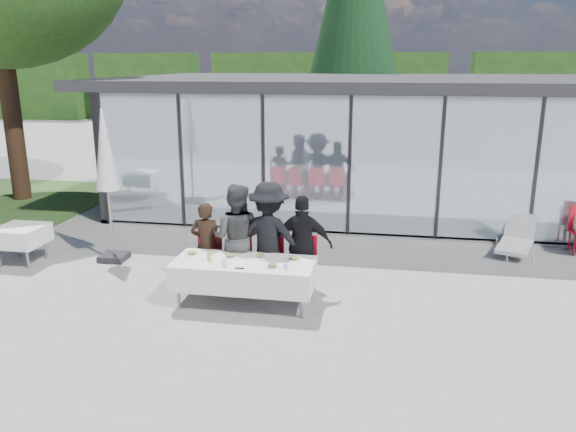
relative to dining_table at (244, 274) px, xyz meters
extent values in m
plane|color=gray|center=(0.36, 0.03, -0.54)|extent=(90.00, 90.00, 0.00)
cube|color=gray|center=(2.36, 8.03, -0.49)|extent=(14.00, 8.00, 0.10)
cube|color=black|center=(2.36, 11.93, 1.06)|extent=(14.00, 0.20, 3.20)
cube|color=black|center=(-4.54, 8.03, 1.06)|extent=(0.20, 8.00, 3.20)
cube|color=silver|center=(2.36, 4.06, 1.06)|extent=(13.60, 0.06, 3.10)
cube|color=#2D2D30|center=(2.36, 7.63, 2.78)|extent=(14.80, 8.80, 0.24)
cube|color=#262628|center=(-4.44, 4.06, 1.06)|extent=(0.08, 0.10, 3.10)
cube|color=#262628|center=(-2.50, 4.06, 1.06)|extent=(0.08, 0.10, 3.10)
cube|color=#262628|center=(-0.55, 4.06, 1.06)|extent=(0.08, 0.10, 3.10)
cube|color=#262628|center=(1.39, 4.06, 1.06)|extent=(0.08, 0.10, 3.10)
cube|color=#262628|center=(3.33, 4.06, 1.06)|extent=(0.08, 0.10, 3.10)
cube|color=#262628|center=(5.28, 4.06, 1.06)|extent=(0.08, 0.10, 3.10)
cube|color=red|center=(-0.14, 6.53, -0.09)|extent=(0.45, 0.45, 0.90)
cube|color=red|center=(1.36, 7.03, -0.09)|extent=(0.45, 0.45, 0.90)
cube|color=red|center=(3.86, 6.53, -0.09)|extent=(0.45, 0.45, 0.90)
cube|color=red|center=(5.86, 7.23, -0.09)|extent=(0.45, 0.45, 0.90)
cube|color=#1B3D13|center=(-21.64, 28.03, 1.66)|extent=(6.50, 2.00, 4.40)
cube|color=#1B3D13|center=(-13.64, 28.03, 1.66)|extent=(6.50, 2.00, 4.40)
cube|color=#1B3D13|center=(-5.64, 28.03, 1.66)|extent=(6.50, 2.00, 4.40)
cube|color=#1B3D13|center=(2.36, 28.03, 1.66)|extent=(6.50, 2.00, 4.40)
cube|color=#1B3D13|center=(10.36, 28.03, 1.66)|extent=(6.50, 2.00, 4.40)
cube|color=white|center=(0.00, 0.00, 0.00)|extent=(2.26, 0.96, 0.42)
cylinder|color=gray|center=(-1.00, -0.35, -0.18)|extent=(0.06, 0.06, 0.71)
cylinder|color=gray|center=(1.00, -0.35, -0.18)|extent=(0.06, 0.06, 0.71)
cylinder|color=gray|center=(-1.00, 0.35, -0.18)|extent=(0.06, 0.06, 0.71)
cylinder|color=gray|center=(1.00, 0.35, -0.18)|extent=(0.06, 0.06, 0.71)
imported|color=black|center=(-0.84, 0.66, 0.23)|extent=(0.57, 0.57, 1.53)
cube|color=red|center=(-0.84, 0.66, -0.09)|extent=(0.44, 0.44, 0.05)
cube|color=red|center=(-0.84, 0.86, 0.16)|extent=(0.44, 0.04, 0.55)
cylinder|color=red|center=(-1.02, 0.48, -0.32)|extent=(0.04, 0.04, 0.43)
cylinder|color=red|center=(-0.66, 0.48, -0.32)|extent=(0.04, 0.04, 0.43)
cylinder|color=red|center=(-1.02, 0.84, -0.32)|extent=(0.04, 0.04, 0.43)
cylinder|color=red|center=(-0.66, 0.84, -0.32)|extent=(0.04, 0.04, 0.43)
imported|color=#454545|center=(-0.29, 0.66, 0.39)|extent=(0.94, 0.94, 1.87)
cube|color=red|center=(-0.29, 0.66, -0.09)|extent=(0.44, 0.44, 0.05)
cube|color=red|center=(-0.29, 0.86, 0.16)|extent=(0.44, 0.04, 0.55)
cylinder|color=red|center=(-0.47, 0.48, -0.32)|extent=(0.04, 0.04, 0.43)
cylinder|color=red|center=(-0.11, 0.48, -0.32)|extent=(0.04, 0.04, 0.43)
cylinder|color=red|center=(-0.47, 0.84, -0.32)|extent=(0.04, 0.04, 0.43)
cylinder|color=red|center=(-0.11, 0.84, -0.32)|extent=(0.04, 0.04, 0.43)
imported|color=black|center=(0.28, 0.66, 0.42)|extent=(1.35, 1.35, 1.91)
cube|color=red|center=(0.28, 0.66, -0.09)|extent=(0.44, 0.44, 0.05)
cube|color=red|center=(0.28, 0.86, 0.16)|extent=(0.44, 0.04, 0.55)
cylinder|color=red|center=(0.10, 0.48, -0.32)|extent=(0.04, 0.04, 0.43)
cylinder|color=red|center=(0.46, 0.48, -0.32)|extent=(0.04, 0.04, 0.43)
cylinder|color=red|center=(0.10, 0.84, -0.32)|extent=(0.04, 0.04, 0.43)
cylinder|color=red|center=(0.46, 0.84, -0.32)|extent=(0.04, 0.04, 0.43)
imported|color=black|center=(0.86, 0.66, 0.32)|extent=(1.05, 1.05, 1.71)
cube|color=red|center=(0.86, 0.66, -0.09)|extent=(0.44, 0.44, 0.05)
cube|color=red|center=(0.86, 0.86, 0.16)|extent=(0.44, 0.04, 0.55)
cylinder|color=red|center=(0.68, 0.48, -0.32)|extent=(0.04, 0.04, 0.43)
cylinder|color=red|center=(1.04, 0.48, -0.32)|extent=(0.04, 0.04, 0.43)
cylinder|color=red|center=(0.68, 0.84, -0.32)|extent=(0.04, 0.04, 0.43)
cylinder|color=red|center=(1.04, 0.84, -0.32)|extent=(0.04, 0.04, 0.43)
cylinder|color=white|center=(-0.91, 0.15, 0.22)|extent=(0.23, 0.23, 0.01)
ellipsoid|color=#B49748|center=(-0.91, 0.15, 0.25)|extent=(0.15, 0.15, 0.05)
cylinder|color=white|center=(-0.26, 0.14, 0.22)|extent=(0.23, 0.23, 0.01)
ellipsoid|color=#466325|center=(-0.26, 0.14, 0.25)|extent=(0.15, 0.15, 0.05)
cylinder|color=white|center=(0.22, 0.21, 0.22)|extent=(0.23, 0.23, 0.01)
ellipsoid|color=#B49748|center=(0.22, 0.21, 0.25)|extent=(0.15, 0.15, 0.05)
cylinder|color=white|center=(0.79, 0.19, 0.22)|extent=(0.23, 0.23, 0.01)
ellipsoid|color=#466325|center=(0.79, 0.19, 0.25)|extent=(0.15, 0.15, 0.05)
cylinder|color=white|center=(0.50, -0.20, 0.22)|extent=(0.23, 0.23, 0.01)
ellipsoid|color=#466325|center=(0.50, -0.20, 0.25)|extent=(0.15, 0.15, 0.05)
cylinder|color=#97C351|center=(-0.54, -0.10, 0.29)|extent=(0.06, 0.06, 0.16)
cylinder|color=silver|center=(-0.24, -0.30, 0.26)|extent=(0.07, 0.07, 0.10)
cylinder|color=silver|center=(0.73, -0.25, 0.26)|extent=(0.07, 0.07, 0.10)
cylinder|color=silver|center=(-0.25, -0.20, 0.26)|extent=(0.07, 0.07, 0.10)
cube|color=black|center=(0.02, -0.34, 0.22)|extent=(0.14, 0.03, 0.01)
cube|color=white|center=(-4.79, 1.19, 0.02)|extent=(0.86, 0.86, 0.36)
cylinder|color=gray|center=(-4.49, 0.89, -0.18)|extent=(0.05, 0.05, 0.72)
cylinder|color=gray|center=(-5.09, 1.49, -0.18)|extent=(0.05, 0.05, 0.72)
cylinder|color=gray|center=(-4.49, 1.49, -0.18)|extent=(0.05, 0.05, 0.72)
cylinder|color=gray|center=(6.21, 4.01, -0.18)|extent=(0.05, 0.05, 0.72)
cylinder|color=red|center=(6.05, 3.48, -0.32)|extent=(0.04, 0.04, 0.43)
cylinder|color=red|center=(6.05, 3.84, -0.32)|extent=(0.04, 0.04, 0.43)
cube|color=red|center=(6.03, 4.45, -0.09)|extent=(0.54, 0.54, 0.05)
cube|color=red|center=(6.08, 4.26, 0.16)|extent=(0.44, 0.15, 0.55)
cylinder|color=red|center=(5.85, 4.27, -0.32)|extent=(0.04, 0.04, 0.43)
cylinder|color=red|center=(6.21, 4.27, -0.32)|extent=(0.04, 0.04, 0.43)
cylinder|color=red|center=(5.85, 4.63, -0.32)|extent=(0.04, 0.04, 0.43)
cylinder|color=red|center=(6.21, 4.63, -0.32)|extent=(0.04, 0.04, 0.43)
cube|color=black|center=(-3.11, 1.64, -0.48)|extent=(0.50, 0.50, 0.12)
cylinder|color=gray|center=(-3.11, 1.64, 0.81)|extent=(0.06, 0.06, 2.70)
cone|color=white|center=(-3.11, 1.64, 1.68)|extent=(0.44, 0.44, 1.56)
cube|color=silver|center=(4.88, 3.43, -0.36)|extent=(1.00, 1.43, 0.08)
cube|color=silver|center=(5.07, 3.95, -0.09)|extent=(0.65, 0.45, 0.54)
cylinder|color=silver|center=(4.63, 2.88, -0.47)|extent=(0.04, 0.04, 0.14)
cylinder|color=silver|center=(5.13, 2.88, -0.47)|extent=(0.04, 0.04, 0.14)
cylinder|color=silver|center=(4.63, 3.98, -0.47)|extent=(0.04, 0.04, 0.14)
cylinder|color=silver|center=(5.13, 3.98, -0.47)|extent=(0.04, 0.04, 0.14)
cylinder|color=#382316|center=(-8.14, 6.03, 1.66)|extent=(0.50, 0.50, 4.40)
cylinder|color=#382316|center=(0.86, 13.03, 0.46)|extent=(0.44, 0.44, 2.00)
cube|color=#385926|center=(-8.14, 6.03, -0.53)|extent=(5.00, 5.00, 0.02)
camera|label=1|loc=(2.15, -8.22, 3.29)|focal=35.00mm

